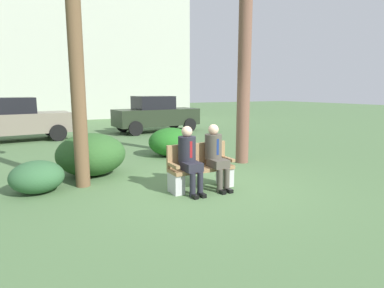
# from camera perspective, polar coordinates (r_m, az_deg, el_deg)

# --- Properties ---
(ground_plane) EXTENTS (80.00, 80.00, 0.00)m
(ground_plane) POSITION_cam_1_polar(r_m,az_deg,el_deg) (6.70, 1.87, -7.42)
(ground_plane) COLOR #507344
(park_bench) EXTENTS (1.31, 0.44, 0.90)m
(park_bench) POSITION_cam_1_polar(r_m,az_deg,el_deg) (6.46, 1.47, -4.45)
(park_bench) COLOR #99754C
(park_bench) RESTS_ON ground
(seated_man_left) EXTENTS (0.34, 0.72, 1.27)m
(seated_man_left) POSITION_cam_1_polar(r_m,az_deg,el_deg) (6.14, -0.51, -2.12)
(seated_man_left) COLOR #23232D
(seated_man_left) RESTS_ON ground
(seated_man_right) EXTENTS (0.34, 0.72, 1.28)m
(seated_man_right) POSITION_cam_1_polar(r_m,az_deg,el_deg) (6.43, 4.18, -1.59)
(seated_man_right) COLOR #4C473D
(seated_man_right) RESTS_ON ground
(palm_tree_short) EXTENTS (1.28, 1.27, 5.80)m
(palm_tree_short) POSITION_cam_1_polar(r_m,az_deg,el_deg) (8.97, 9.49, 21.25)
(palm_tree_short) COLOR brown
(palm_tree_short) RESTS_ON ground
(shrub_near_bench) EXTENTS (1.56, 1.43, 0.97)m
(shrub_near_bench) POSITION_cam_1_polar(r_m,az_deg,el_deg) (7.79, -17.35, -1.76)
(shrub_near_bench) COLOR #2D5826
(shrub_near_bench) RESTS_ON ground
(shrub_mid_lawn) EXTENTS (0.99, 0.91, 0.62)m
(shrub_mid_lawn) POSITION_cam_1_polar(r_m,az_deg,el_deg) (6.88, -25.65, -5.25)
(shrub_mid_lawn) COLOR #326037
(shrub_mid_lawn) RESTS_ON ground
(shrub_far_lawn) EXTENTS (1.35, 1.24, 0.84)m
(shrub_far_lawn) POSITION_cam_1_polar(r_m,az_deg,el_deg) (9.69, -3.72, 0.39)
(shrub_far_lawn) COLOR #23691F
(shrub_far_lawn) RESTS_ON ground
(parked_car_near) EXTENTS (4.01, 1.96, 1.68)m
(parked_car_near) POSITION_cam_1_polar(r_m,az_deg,el_deg) (14.10, -28.82, 3.78)
(parked_car_near) COLOR slate
(parked_car_near) RESTS_ON ground
(parked_car_far) EXTENTS (3.99, 1.90, 1.68)m
(parked_car_far) POSITION_cam_1_polar(r_m,az_deg,el_deg) (15.35, -6.42, 5.25)
(parked_car_far) COLOR #232D1E
(parked_car_far) RESTS_ON ground
(building_backdrop) EXTENTS (14.10, 9.13, 12.67)m
(building_backdrop) POSITION_cam_1_polar(r_m,az_deg,el_deg) (27.49, -18.16, 18.23)
(building_backdrop) COLOR #B1B7A6
(building_backdrop) RESTS_ON ground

